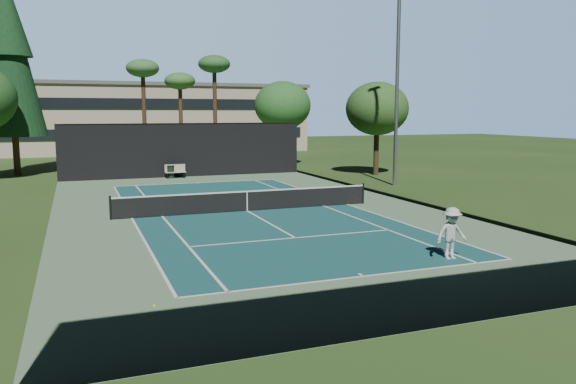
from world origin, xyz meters
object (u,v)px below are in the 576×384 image
Objects in this scene: tennis_ball_c at (273,198)px; tennis_ball_d at (110,207)px; player at (452,233)px; tennis_ball_b at (208,202)px; tennis_ball_a at (154,306)px; trash_bin at (171,172)px; tennis_net at (247,200)px; park_bench at (175,171)px.

tennis_ball_c is 0.83× the size of tennis_ball_d.
player reaches higher than tennis_ball_c.
tennis_ball_b is 5.01m from tennis_ball_d.
tennis_ball_d is at bearing 179.28° from tennis_ball_c.
tennis_ball_a is at bearing -118.75° from tennis_ball_c.
tennis_ball_a is 28.20m from trash_bin.
tennis_ball_c is (2.53, 3.41, -0.53)m from tennis_net.
park_bench is (5.32, 11.80, 0.51)m from tennis_ball_d.
tennis_ball_c is 12.61m from trash_bin.
tennis_net is at bearing 109.88° from player.
player is at bearing -71.64° from tennis_net.
tennis_ball_b is 12.10m from park_bench.
tennis_ball_c is 8.76m from tennis_ball_d.
player is 22.23× the size of tennis_ball_d.
player is at bearing 7.31° from tennis_ball_a.
tennis_net is at bearing -86.57° from park_bench.
park_bench is (0.32, 12.09, 0.51)m from tennis_ball_b.
tennis_ball_d is 12.96m from park_bench.
tennis_net reaches higher than tennis_ball_a.
tennis_ball_a is at bearing -99.96° from trash_bin.
park_bench reaches higher than tennis_ball_d.
tennis_net is 8.60× the size of park_bench.
tennis_ball_b is 0.94× the size of tennis_ball_d.
tennis_ball_b is at bearing -177.30° from tennis_ball_c.
tennis_ball_c is (-1.15, 14.49, -0.83)m from player.
tennis_net is at bearing -126.53° from tennis_ball_c.
trash_bin is (-1.24, 15.43, -0.08)m from tennis_net.
player is 26.76× the size of tennis_ball_c.
park_bench is 0.34m from trash_bin.
park_bench is at bearing 101.40° from player.
player is (3.68, -11.08, 0.31)m from tennis_net.
player reaches higher than tennis_ball_d.
tennis_ball_d reaches higher than tennis_ball_c.
park_bench is at bearing 106.12° from tennis_ball_c.
trash_bin is (-4.91, 26.52, -0.38)m from player.
tennis_ball_d is (-8.76, 0.11, 0.01)m from tennis_ball_c.
tennis_ball_d is at bearing -112.77° from trash_bin.
park_bench is 1.59× the size of trash_bin.
player is 24.01× the size of tennis_ball_a.
trash_bin is (5.00, 11.92, 0.44)m from tennis_ball_d.
tennis_ball_c is at bearing 96.07° from player.
tennis_net is 4.27m from tennis_ball_c.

